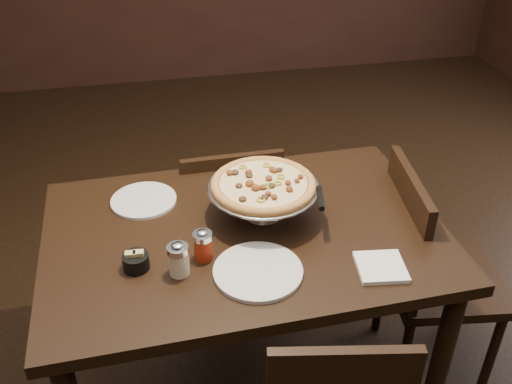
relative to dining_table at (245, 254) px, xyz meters
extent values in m
cube|color=black|center=(0.00, 0.00, 0.09)|extent=(1.36, 0.92, 0.04)
cylinder|color=black|center=(0.61, -0.36, -0.33)|extent=(0.07, 0.07, 0.79)
cylinder|color=black|center=(-0.61, 0.36, -0.33)|extent=(0.07, 0.07, 0.79)
cylinder|color=black|center=(0.59, 0.39, -0.33)|extent=(0.07, 0.07, 0.79)
cylinder|color=silver|center=(0.08, 0.06, 0.11)|extent=(0.13, 0.13, 0.01)
cylinder|color=silver|center=(0.08, 0.06, 0.17)|extent=(0.03, 0.03, 0.10)
cylinder|color=silver|center=(0.08, 0.06, 0.22)|extent=(0.09, 0.09, 0.01)
cylinder|color=gray|center=(0.08, 0.06, 0.23)|extent=(0.38, 0.38, 0.01)
torus|color=gray|center=(0.08, 0.06, 0.23)|extent=(0.39, 0.39, 0.01)
cylinder|color=#9C5B2E|center=(0.08, 0.06, 0.24)|extent=(0.35, 0.35, 0.01)
torus|color=#9C5B2E|center=(0.08, 0.06, 0.24)|extent=(0.36, 0.36, 0.03)
cylinder|color=tan|center=(0.08, 0.06, 0.25)|extent=(0.30, 0.30, 0.01)
cylinder|color=beige|center=(-0.24, -0.18, 0.15)|extent=(0.06, 0.06, 0.08)
cylinder|color=silver|center=(-0.24, -0.18, 0.20)|extent=(0.07, 0.07, 0.02)
ellipsoid|color=silver|center=(-0.24, -0.18, 0.22)|extent=(0.04, 0.04, 0.01)
cylinder|color=maroon|center=(-0.16, -0.12, 0.15)|extent=(0.06, 0.06, 0.08)
cylinder|color=silver|center=(-0.16, -0.12, 0.20)|extent=(0.06, 0.06, 0.02)
ellipsoid|color=silver|center=(-0.16, -0.12, 0.21)|extent=(0.03, 0.03, 0.01)
cylinder|color=black|center=(-0.36, -0.13, 0.14)|extent=(0.08, 0.08, 0.05)
cube|color=tan|center=(-0.38, -0.13, 0.15)|extent=(0.03, 0.03, 0.05)
cube|color=tan|center=(-0.35, -0.13, 0.15)|extent=(0.03, 0.03, 0.05)
cube|color=white|center=(0.37, -0.29, 0.12)|extent=(0.16, 0.16, 0.02)
cylinder|color=silver|center=(-0.33, 0.24, 0.12)|extent=(0.24, 0.24, 0.01)
cylinder|color=silver|center=(0.00, -0.23, 0.12)|extent=(0.28, 0.28, 0.01)
cone|color=silver|center=(0.24, -0.05, 0.23)|extent=(0.14, 0.14, 0.00)
cylinder|color=black|center=(0.24, -0.05, 0.24)|extent=(0.05, 0.13, 0.02)
cube|color=black|center=(0.03, 0.60, -0.30)|extent=(0.42, 0.42, 0.04)
cube|color=black|center=(0.03, 0.41, -0.05)|extent=(0.42, 0.04, 0.43)
cylinder|color=black|center=(0.19, 0.77, -0.52)|extent=(0.04, 0.04, 0.40)
cylinder|color=black|center=(-0.14, 0.76, -0.52)|extent=(0.04, 0.04, 0.40)
cylinder|color=black|center=(0.20, 0.43, -0.52)|extent=(0.04, 0.04, 0.40)
cylinder|color=black|center=(-0.14, 0.43, -0.52)|extent=(0.04, 0.04, 0.40)
cube|color=black|center=(0.81, 0.00, -0.27)|extent=(0.50, 0.50, 0.04)
cube|color=black|center=(0.61, 0.03, -0.01)|extent=(0.09, 0.44, 0.47)
cylinder|color=black|center=(0.96, -0.20, -0.51)|extent=(0.04, 0.04, 0.43)
cylinder|color=black|center=(1.01, 0.16, -0.51)|extent=(0.04, 0.04, 0.43)
cylinder|color=black|center=(0.61, -0.15, -0.51)|extent=(0.04, 0.04, 0.43)
cylinder|color=black|center=(0.65, 0.21, -0.51)|extent=(0.04, 0.04, 0.43)
camera|label=1|loc=(-0.28, -1.52, 1.27)|focal=40.00mm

